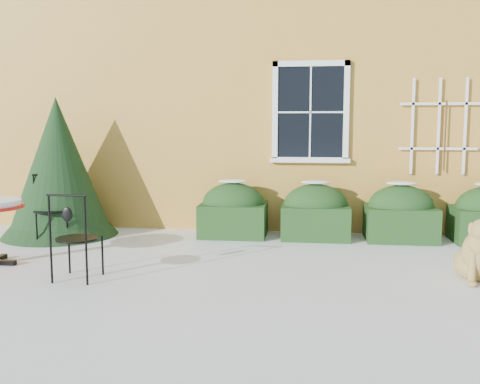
# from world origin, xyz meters

# --- Properties ---
(ground) EXTENTS (80.00, 80.00, 0.00)m
(ground) POSITION_xyz_m (0.00, 0.00, 0.00)
(ground) COLOR white
(ground) RESTS_ON ground
(house) EXTENTS (12.40, 8.40, 6.40)m
(house) POSITION_xyz_m (0.00, 7.00, 3.22)
(house) COLOR gold
(house) RESTS_ON ground
(hedge_row) EXTENTS (4.95, 0.80, 0.91)m
(hedge_row) POSITION_xyz_m (1.65, 2.55, 0.40)
(hedge_row) COLOR #163313
(hedge_row) RESTS_ON ground
(evergreen_shrub) EXTENTS (1.83, 1.83, 2.21)m
(evergreen_shrub) POSITION_xyz_m (-3.08, 2.26, 0.89)
(evergreen_shrub) COLOR black
(evergreen_shrub) RESTS_ON ground
(patio_chair_near) EXTENTS (0.48, 0.48, 1.01)m
(patio_chair_near) POSITION_xyz_m (-1.74, -0.15, 0.50)
(patio_chair_near) COLOR black
(patio_chair_near) RESTS_ON ground
(patio_chair_far) EXTENTS (0.62, 0.62, 1.03)m
(patio_chair_far) POSITION_xyz_m (-3.00, 1.78, 0.51)
(patio_chair_far) COLOR black
(patio_chair_far) RESTS_ON ground
(dog) EXTENTS (0.54, 0.84, 0.76)m
(dog) POSITION_xyz_m (2.78, 0.34, 0.31)
(dog) COLOR tan
(dog) RESTS_ON ground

